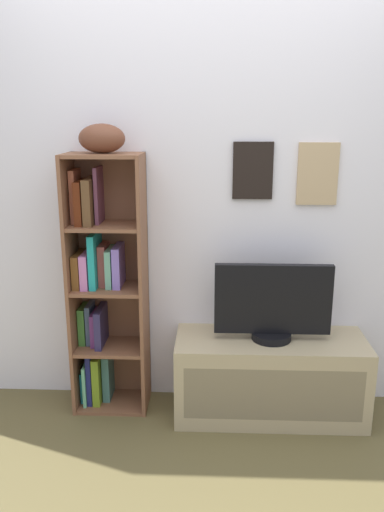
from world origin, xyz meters
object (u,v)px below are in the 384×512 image
Objects in this scene: bookshelf at (102,288)px; tv_stand at (270,377)px; football at (102,138)px; television at (273,304)px.

bookshelf is 1.39× the size of tv_stand.
football is 1.61m from tv_stand.
tv_stand is (0.96, -0.10, -0.49)m from bookshelf.
football is at bearing 175.84° from television.
tv_stand is 1.67× the size of television.
football reaches higher than television.
television is at bearing -4.16° from football.
tv_stand is at bearing -90.00° from television.
television is (0.00, 0.00, 0.44)m from tv_stand.
bookshelf is at bearing 174.33° from television.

